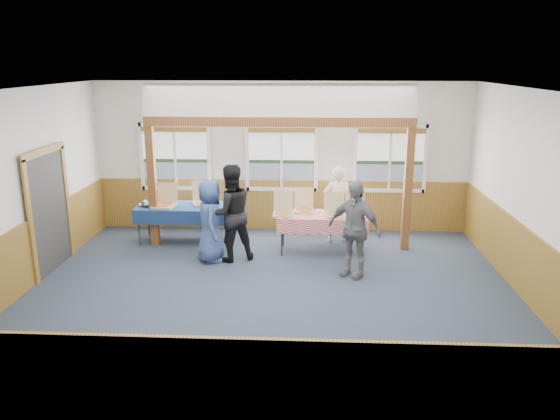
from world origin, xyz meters
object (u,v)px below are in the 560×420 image
(woman_white, at_px, (337,205))
(man_blue, at_px, (210,221))
(person_grey, at_px, (354,229))
(table_right, at_px, (322,217))
(woman_black, at_px, (230,213))
(table_left, at_px, (185,208))

(woman_white, relative_size, man_blue, 1.03)
(person_grey, bearing_deg, table_right, 145.97)
(table_right, relative_size, person_grey, 1.09)
(man_blue, bearing_deg, woman_white, -73.60)
(woman_white, distance_m, person_grey, 1.82)
(woman_white, height_order, woman_black, woman_black)
(woman_black, bearing_deg, woman_white, -176.01)
(table_left, relative_size, person_grey, 1.25)
(table_left, distance_m, table_right, 2.81)
(person_grey, bearing_deg, woman_white, 128.76)
(table_left, bearing_deg, woman_black, -25.74)
(woman_white, xyz_separation_m, woman_black, (-2.02, -1.14, 0.12))
(woman_white, xyz_separation_m, person_grey, (0.19, -1.81, 0.05))
(table_right, xyz_separation_m, person_grey, (0.51, -1.19, 0.14))
(woman_white, relative_size, person_grey, 0.94)
(woman_white, height_order, person_grey, person_grey)
(table_right, bearing_deg, table_left, -175.99)
(table_left, relative_size, man_blue, 1.37)
(table_left, distance_m, man_blue, 1.30)
(man_blue, bearing_deg, table_right, -84.46)
(table_left, bearing_deg, woman_white, 20.17)
(table_left, xyz_separation_m, woman_white, (3.09, 0.12, 0.09))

